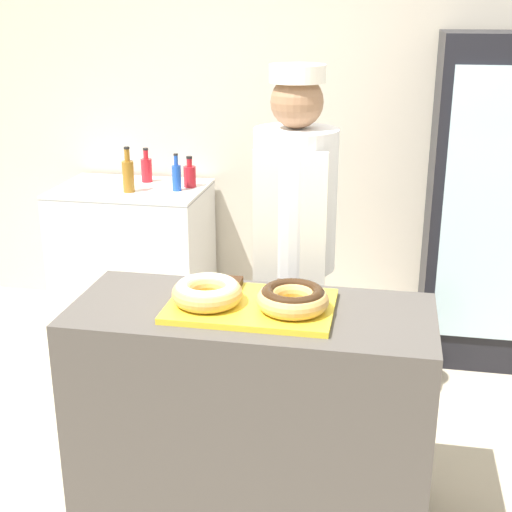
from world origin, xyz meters
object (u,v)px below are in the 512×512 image
object	(u,v)px
donut_chocolate_glaze	(293,298)
bottle_red_b	(147,169)
brownie_back_left	(230,283)
brownie_back_right	(287,287)
beverage_fridge	(485,201)
bottle_blue	(176,176)
baker_person	(294,250)
donut_light_glaze	(207,291)
serving_tray	(251,306)
bottle_amber	(128,175)
bottle_red	(190,175)
chest_freezer	(134,255)

from	to	relation	value
donut_chocolate_glaze	bottle_red_b	world-z (taller)	bottle_red_b
brownie_back_left	brownie_back_right	xyz separation A→B (m)	(0.23, 0.00, 0.00)
beverage_fridge	bottle_blue	world-z (taller)	beverage_fridge
baker_person	bottle_blue	xyz separation A→B (m)	(-0.88, 1.06, 0.07)
donut_light_glaze	brownie_back_right	distance (m)	0.33
bottle_blue	serving_tray	bearing A→B (deg)	-64.69
beverage_fridge	bottle_amber	xyz separation A→B (m)	(-2.13, -0.11, 0.09)
donut_chocolate_glaze	baker_person	size ratio (longest dim) A/B	0.15
brownie_back_right	baker_person	distance (m)	0.51
bottle_red	chest_freezer	bearing A→B (deg)	-166.89
chest_freezer	bottle_red	distance (m)	0.65
chest_freezer	bottle_red_b	distance (m)	0.57
bottle_amber	beverage_fridge	bearing A→B (deg)	2.87
donut_light_glaze	brownie_back_right	bearing A→B (deg)	32.38
donut_chocolate_glaze	bottle_red	bearing A→B (deg)	116.40
donut_chocolate_glaze	beverage_fridge	world-z (taller)	beverage_fridge
brownie_back_right	donut_light_glaze	bearing A→B (deg)	-147.62
chest_freezer	bottle_amber	distance (m)	0.58
bottle_red_b	chest_freezer	bearing A→B (deg)	-108.63
brownie_back_right	bottle_red	distance (m)	1.89
donut_chocolate_glaze	serving_tray	bearing A→B (deg)	169.89
brownie_back_left	brownie_back_right	world-z (taller)	same
serving_tray	brownie_back_left	world-z (taller)	brownie_back_left
serving_tray	bottle_blue	world-z (taller)	bottle_blue
bottle_blue	brownie_back_right	bearing A→B (deg)	-59.36
serving_tray	donut_light_glaze	size ratio (longest dim) A/B	2.32
brownie_back_left	bottle_red_b	xyz separation A→B (m)	(-0.95, 1.76, 0.05)
brownie_back_right	chest_freezer	bearing A→B (deg)	128.03
donut_chocolate_glaze	brownie_back_right	distance (m)	0.19
brownie_back_left	baker_person	world-z (taller)	baker_person
bottle_red	bottle_amber	bearing A→B (deg)	-149.18
bottle_blue	donut_light_glaze	bearing A→B (deg)	-69.63
bottle_red_b	bottle_blue	world-z (taller)	bottle_blue
donut_chocolate_glaze	baker_person	world-z (taller)	baker_person
serving_tray	brownie_back_left	bearing A→B (deg)	128.17
bottle_amber	bottle_blue	world-z (taller)	bottle_amber
donut_light_glaze	bottle_red_b	size ratio (longest dim) A/B	1.22
brownie_back_right	bottle_amber	distance (m)	1.91
brownie_back_left	brownie_back_right	bearing A→B (deg)	0.00
baker_person	chest_freezer	world-z (taller)	baker_person
brownie_back_right	donut_chocolate_glaze	bearing A→B (deg)	-75.28
brownie_back_left	beverage_fridge	size ratio (longest dim) A/B	0.05
donut_chocolate_glaze	bottle_red	size ratio (longest dim) A/B	1.38
bottle_amber	serving_tray	bearing A→B (deg)	-56.11
donut_light_glaze	donut_chocolate_glaze	xyz separation A→B (m)	(0.33, 0.00, 0.00)
bottle_red_b	bottle_blue	xyz separation A→B (m)	(0.26, -0.19, 0.00)
beverage_fridge	donut_chocolate_glaze	bearing A→B (deg)	-116.51
donut_chocolate_glaze	brownie_back_right	size ratio (longest dim) A/B	2.92
bottle_amber	bottle_red_b	bearing A→B (deg)	85.79
baker_person	chest_freezer	bearing A→B (deg)	137.85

